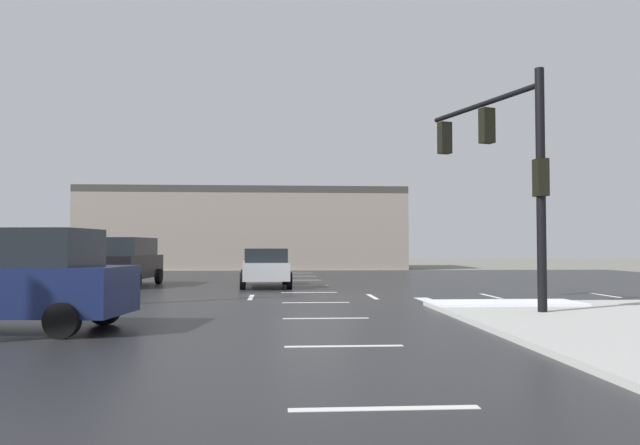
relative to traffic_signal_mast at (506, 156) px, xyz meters
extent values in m
plane|color=slate|center=(-4.77, 4.84, -4.03)|extent=(120.00, 120.00, 0.00)
cube|color=#232326|center=(-4.77, 4.84, -4.02)|extent=(44.00, 44.00, 0.02)
cube|color=white|center=(0.23, 0.84, -3.86)|extent=(4.00, 1.60, 0.06)
cube|color=silver|center=(-4.77, -9.16, -4.01)|extent=(2.00, 0.15, 0.01)
cube|color=silver|center=(-4.77, -5.16, -4.01)|extent=(2.00, 0.15, 0.01)
cube|color=silver|center=(-4.77, -1.16, -4.01)|extent=(2.00, 0.15, 0.01)
cube|color=silver|center=(-4.77, 2.84, -4.01)|extent=(2.00, 0.15, 0.01)
cube|color=silver|center=(-4.77, 6.84, -4.01)|extent=(2.00, 0.15, 0.01)
cube|color=silver|center=(-4.77, 10.84, -4.01)|extent=(2.00, 0.15, 0.01)
cube|color=silver|center=(-4.77, 14.84, -4.01)|extent=(2.00, 0.15, 0.01)
cube|color=silver|center=(-4.77, 18.84, -4.01)|extent=(2.00, 0.15, 0.01)
cube|color=silver|center=(-4.77, 22.84, -4.01)|extent=(2.00, 0.15, 0.01)
cube|color=silver|center=(-10.77, 4.84, -4.01)|extent=(0.15, 2.00, 0.01)
cube|color=silver|center=(-6.77, 4.84, -4.01)|extent=(0.15, 2.00, 0.01)
cube|color=silver|center=(-2.77, 4.84, -4.01)|extent=(0.15, 2.00, 0.01)
cube|color=silver|center=(1.23, 4.84, -4.01)|extent=(0.15, 2.00, 0.01)
cube|color=silver|center=(5.23, 4.84, -4.01)|extent=(0.15, 2.00, 0.01)
cube|color=silver|center=(-1.27, 0.84, -4.01)|extent=(0.45, 7.00, 0.01)
cylinder|color=black|center=(0.39, -1.20, -0.97)|extent=(0.22, 0.22, 5.85)
cylinder|color=black|center=(-0.31, 0.97, 1.55)|extent=(1.54, 4.39, 0.14)
cube|color=black|center=(-0.24, 0.75, 0.93)|extent=(0.43, 0.38, 0.95)
sphere|color=#19D833|center=(-0.29, 0.91, 1.21)|extent=(0.20, 0.20, 0.20)
cube|color=black|center=(-0.87, 2.71, 0.93)|extent=(0.43, 0.38, 0.95)
sphere|color=#19D833|center=(-0.92, 2.86, 1.21)|extent=(0.20, 0.20, 0.20)
cube|color=black|center=(0.39, -1.20, -0.69)|extent=(0.28, 0.36, 0.90)
cube|color=gray|center=(-8.37, 31.08, -1.35)|extent=(23.06, 8.00, 5.36)
cube|color=#3F3D3A|center=(-8.37, 31.08, 1.58)|extent=(23.06, 8.00, 0.50)
cube|color=#141E47|center=(-11.31, -2.81, -3.21)|extent=(5.00, 2.50, 0.95)
cube|color=black|center=(-11.31, -2.81, -2.36)|extent=(3.55, 2.18, 0.75)
cylinder|color=black|center=(-9.80, -3.97, -3.68)|extent=(0.68, 0.30, 0.66)
cylinder|color=black|center=(-9.57, -2.03, -3.68)|extent=(0.68, 0.30, 0.66)
cube|color=black|center=(-12.31, 11.02, -3.21)|extent=(2.29, 4.93, 0.95)
cube|color=black|center=(-12.31, 11.02, -2.36)|extent=(2.03, 3.48, 0.75)
cylinder|color=black|center=(-11.46, 9.32, -3.68)|extent=(0.27, 0.67, 0.66)
cylinder|color=black|center=(-13.40, 9.46, -3.68)|extent=(0.27, 0.67, 0.66)
cylinder|color=black|center=(-11.22, 12.58, -3.68)|extent=(0.27, 0.67, 0.66)
cylinder|color=black|center=(-13.16, 12.72, -3.68)|extent=(0.27, 0.67, 0.66)
sphere|color=white|center=(-11.86, 8.63, -3.21)|extent=(0.18, 0.18, 0.18)
sphere|color=white|center=(-13.10, 8.72, -3.21)|extent=(0.18, 0.18, 0.18)
cube|color=#B7BABF|center=(-6.43, 10.15, -3.33)|extent=(2.01, 4.58, 0.70)
cube|color=black|center=(-6.40, 9.47, -2.71)|extent=(1.77, 2.55, 0.55)
cylinder|color=black|center=(-7.40, 11.63, -3.68)|extent=(0.25, 0.67, 0.66)
cylinder|color=black|center=(-5.60, 11.72, -3.68)|extent=(0.25, 0.67, 0.66)
cylinder|color=black|center=(-7.26, 8.58, -3.68)|extent=(0.25, 0.67, 0.66)
cylinder|color=black|center=(-5.46, 8.66, -3.68)|extent=(0.25, 0.67, 0.66)
sphere|color=white|center=(-7.11, 12.32, -3.33)|extent=(0.18, 0.18, 0.18)
sphere|color=white|center=(-5.96, 12.37, -3.33)|extent=(0.18, 0.18, 0.18)
camera|label=1|loc=(-5.86, -15.59, -2.32)|focal=34.83mm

